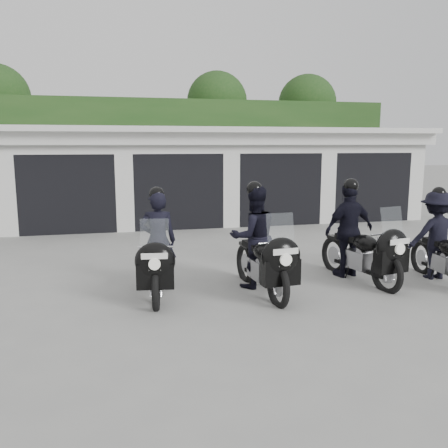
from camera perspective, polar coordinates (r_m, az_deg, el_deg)
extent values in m
plane|color=gray|center=(8.72, -0.31, -6.95)|extent=(80.00, 80.00, 0.00)
cube|color=silver|center=(16.79, -6.85, 5.87)|extent=(16.00, 6.00, 2.80)
cube|color=silver|center=(16.56, -6.88, 10.94)|extent=(16.40, 6.80, 0.16)
cube|color=silver|center=(13.53, -5.38, 10.29)|extent=(16.40, 0.12, 0.40)
cube|color=black|center=(13.96, -5.35, -0.16)|extent=(16.00, 0.06, 0.24)
cube|color=silver|center=(14.12, -24.63, 4.35)|extent=(0.50, 0.50, 2.80)
cube|color=black|center=(14.96, -17.94, 3.86)|extent=(2.60, 2.60, 2.20)
cube|color=silver|center=(13.85, -18.58, 9.20)|extent=(2.60, 0.50, 0.60)
cube|color=silver|center=(13.84, -11.92, 4.94)|extent=(0.50, 0.50, 2.80)
cube|color=black|center=(15.03, -6.05, 4.30)|extent=(2.60, 2.60, 2.20)
cube|color=silver|center=(13.92, -5.60, 9.66)|extent=(2.60, 0.50, 0.60)
cube|color=silver|center=(14.25, 0.68, 5.27)|extent=(0.50, 0.50, 2.80)
cube|color=black|center=(15.72, 5.27, 4.55)|extent=(2.60, 2.60, 2.20)
cube|color=silver|center=(14.66, 6.67, 9.64)|extent=(2.60, 0.50, 0.60)
cube|color=silver|center=(15.30, 12.08, 5.36)|extent=(0.50, 0.50, 2.80)
cube|color=black|center=(16.95, 15.29, 4.62)|extent=(2.60, 2.60, 2.20)
cube|color=silver|center=(15.98, 17.32, 9.27)|extent=(2.60, 0.50, 0.60)
cube|color=silver|center=(16.85, 21.70, 5.27)|extent=(0.50, 0.50, 2.80)
cube|color=#1C3D16|center=(20.73, -8.15, 8.63)|extent=(20.00, 2.00, 4.30)
cylinder|color=black|center=(22.64, -25.21, 6.63)|extent=(0.24, 0.24, 3.30)
sphere|color=#1C3D16|center=(22.75, -0.86, 14.48)|extent=(2.80, 2.80, 2.80)
cylinder|color=black|center=(22.69, -0.84, 7.55)|extent=(0.24, 0.24, 3.30)
sphere|color=#1C3D16|center=(24.12, 9.97, 14.07)|extent=(2.80, 2.80, 2.80)
cylinder|color=black|center=(24.06, 9.78, 7.53)|extent=(0.24, 0.24, 3.30)
torus|color=black|center=(7.37, -8.18, -7.74)|extent=(0.20, 0.72, 0.71)
torus|color=black|center=(8.72, -7.77, -5.00)|extent=(0.20, 0.72, 0.71)
cube|color=#9E9EA3|center=(8.04, -7.96, -5.75)|extent=(0.32, 0.56, 0.31)
cube|color=black|center=(8.07, -7.94, -6.85)|extent=(0.25, 1.26, 0.06)
ellipsoid|color=black|center=(7.80, -8.07, -3.74)|extent=(0.39, 0.60, 0.28)
cube|color=black|center=(8.20, -7.95, -2.93)|extent=(0.32, 0.56, 0.10)
ellipsoid|color=black|center=(7.18, -8.29, -4.45)|extent=(0.65, 0.40, 0.58)
cube|color=black|center=(7.23, -8.25, -6.16)|extent=(0.59, 0.29, 0.39)
cube|color=#B2BFC6|center=(7.12, -8.36, -1.37)|extent=(0.44, 0.17, 0.49)
cylinder|color=silver|center=(7.33, -8.26, -2.76)|extent=(0.54, 0.10, 0.03)
cube|color=silver|center=(6.99, -8.38, -3.85)|extent=(0.39, 0.07, 0.09)
cube|color=silver|center=(7.06, -8.33, -5.18)|extent=(0.17, 0.04, 0.10)
imported|color=black|center=(8.19, -7.97, -2.00)|extent=(0.67, 0.49, 1.70)
sphere|color=black|center=(8.07, -8.10, 3.55)|extent=(0.26, 0.26, 0.26)
torus|color=black|center=(7.46, 6.51, -7.38)|extent=(0.17, 0.75, 0.74)
torus|color=black|center=(8.76, 2.57, -4.75)|extent=(0.17, 0.75, 0.74)
cube|color=#9E9EA3|center=(8.10, 4.33, -5.44)|extent=(0.31, 0.58, 0.32)
cube|color=black|center=(8.13, 4.37, -6.58)|extent=(0.19, 1.32, 0.06)
ellipsoid|color=black|center=(7.86, 4.83, -3.32)|extent=(0.37, 0.61, 0.29)
cube|color=black|center=(8.25, 3.67, -2.54)|extent=(0.31, 0.58, 0.10)
ellipsoid|color=black|center=(7.26, 6.85, -3.96)|extent=(0.66, 0.39, 0.61)
cube|color=black|center=(7.32, 6.81, -5.73)|extent=(0.60, 0.27, 0.41)
cube|color=#B2BFC6|center=(7.21, 6.81, -0.77)|extent=(0.45, 0.15, 0.52)
cylinder|color=silver|center=(7.40, 6.22, -2.24)|extent=(0.57, 0.07, 0.03)
cube|color=silver|center=(7.08, 7.45, -3.31)|extent=(0.41, 0.05, 0.09)
cube|color=silver|center=(7.15, 7.31, -4.68)|extent=(0.18, 0.03, 0.10)
imported|color=black|center=(8.24, 3.63, -1.57)|extent=(0.92, 0.74, 1.78)
sphere|color=black|center=(8.12, 3.69, 4.22)|extent=(0.27, 0.27, 0.27)
torus|color=black|center=(8.56, 18.99, -5.63)|extent=(0.25, 0.75, 0.74)
torus|color=black|center=(9.64, 13.08, -3.66)|extent=(0.25, 0.75, 0.74)
cube|color=#9E9EA3|center=(9.08, 15.79, -4.13)|extent=(0.36, 0.60, 0.32)
cube|color=black|center=(9.11, 15.83, -5.14)|extent=(0.33, 1.31, 0.06)
ellipsoid|color=black|center=(8.88, 16.61, -2.19)|extent=(0.43, 0.64, 0.29)
cube|color=black|center=(9.20, 14.85, -1.57)|extent=(0.36, 0.60, 0.10)
ellipsoid|color=black|center=(8.39, 19.55, -2.60)|extent=(0.69, 0.45, 0.61)
cube|color=black|center=(8.44, 19.46, -4.15)|extent=(0.62, 0.33, 0.41)
cube|color=#B2BFC6|center=(8.34, 19.56, 0.16)|extent=(0.46, 0.20, 0.52)
cylinder|color=silver|center=(8.50, 18.68, -1.15)|extent=(0.56, 0.13, 0.03)
cube|color=silver|center=(8.25, 20.42, -2.00)|extent=(0.40, 0.09, 0.09)
cube|color=silver|center=(8.30, 20.20, -3.20)|extent=(0.18, 0.05, 0.10)
imported|color=black|center=(9.19, 14.81, -0.70)|extent=(1.14, 0.78, 1.78)
sphere|color=black|center=(9.08, 15.04, 4.49)|extent=(0.27, 0.27, 0.27)
torus|color=black|center=(10.04, 22.67, -3.77)|extent=(0.14, 0.69, 0.68)
cube|color=#9E9EA3|center=(9.50, 24.79, -4.25)|extent=(0.27, 0.53, 0.30)
cube|color=black|center=(9.52, 24.79, -5.15)|extent=(0.15, 1.22, 0.06)
cube|color=black|center=(9.62, 24.12, -1.98)|extent=(0.27, 0.53, 0.09)
imported|color=black|center=(9.62, 24.11, -1.20)|extent=(1.09, 0.61, 1.64)
sphere|color=black|center=(9.51, 24.43, 3.35)|extent=(0.25, 0.25, 0.25)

